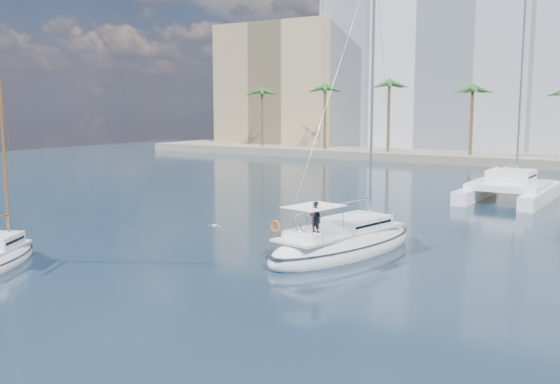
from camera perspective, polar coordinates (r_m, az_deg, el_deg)
The scene contains 9 objects.
ground at distance 33.66m, azimuth -0.51°, elevation -5.50°, with size 160.00×160.00×0.00m, color black.
quay at distance 90.57m, azimuth 20.90°, elevation 2.82°, with size 120.00×14.00×1.20m, color gray.
building_modern at distance 105.02m, azimuth 16.07°, elevation 10.98°, with size 42.00×16.00×28.00m, color white.
building_tan_left at distance 113.56m, azimuth 0.53°, elevation 9.51°, with size 22.00×14.00×22.00m, color tan.
palm_left at distance 99.14m, azimuth 0.81°, elevation 9.33°, with size 3.60×3.60×12.30m.
palm_centre at distance 86.40m, azimuth 20.68°, elevation 9.04°, with size 3.60×3.60×12.30m.
main_sloop at distance 33.43m, azimuth 5.83°, elevation -4.73°, with size 5.70×11.62×16.54m.
catamaran at distance 55.46m, azimuth 20.31°, elevation 0.52°, with size 6.41×12.47×17.98m.
seagull at distance 37.38m, azimuth -5.99°, elevation -3.09°, with size 0.99×0.43×0.18m.
Camera 1 is at (17.74, -27.53, 7.80)m, focal length 40.00 mm.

